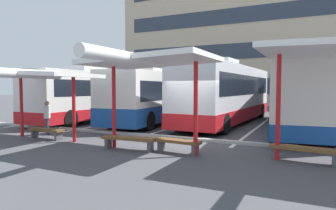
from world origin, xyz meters
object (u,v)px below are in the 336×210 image
at_px(coach_bus_1, 158,97).
at_px(bench_2, 178,143).
at_px(waiting_shelter_0, 40,75).
at_px(coach_bus_2, 228,94).
at_px(waiting_shelter_1, 148,62).
at_px(coach_bus_0, 102,96).
at_px(coach_bus_3, 296,97).
at_px(waiting_passenger_0, 47,116).
at_px(bench_3, 304,151).
at_px(bench_1, 129,140).
at_px(bench_0, 46,131).

height_order(coach_bus_1, bench_2, coach_bus_1).
bearing_deg(waiting_shelter_0, coach_bus_1, 80.51).
height_order(coach_bus_2, bench_2, coach_bus_2).
bearing_deg(coach_bus_2, waiting_shelter_1, -91.81).
bearing_deg(coach_bus_1, waiting_shelter_1, -64.62).
height_order(coach_bus_0, coach_bus_3, coach_bus_3).
bearing_deg(waiting_shelter_1, coach_bus_0, 135.99).
distance_m(coach_bus_1, bench_2, 9.29).
distance_m(coach_bus_1, waiting_passenger_0, 7.35).
height_order(bench_2, bench_3, same).
bearing_deg(bench_2, waiting_shelter_0, -178.08).
distance_m(coach_bus_1, waiting_shelter_1, 9.28).
relative_size(coach_bus_0, coach_bus_2, 0.95).
distance_m(coach_bus_2, waiting_shelter_1, 9.63).
distance_m(coach_bus_0, bench_1, 10.50).
height_order(coach_bus_0, bench_2, coach_bus_0).
bearing_deg(coach_bus_3, waiting_passenger_0, -144.68).
bearing_deg(coach_bus_0, coach_bus_2, 12.02).
height_order(bench_1, bench_2, same).
bearing_deg(coach_bus_2, waiting_passenger_0, -127.87).
height_order(coach_bus_3, waiting_shelter_1, coach_bus_3).
xyz_separation_m(bench_1, bench_2, (1.80, 0.24, -0.01)).
bearing_deg(waiting_shelter_1, coach_bus_3, 64.02).
xyz_separation_m(bench_0, waiting_shelter_1, (5.27, -0.46, 2.70)).
relative_size(waiting_shelter_1, waiting_passenger_0, 3.22).
bearing_deg(coach_bus_1, bench_0, -99.78).
xyz_separation_m(coach_bus_3, waiting_shelter_1, (-4.19, -8.59, 1.32)).
distance_m(coach_bus_0, waiting_passenger_0, 6.80).
relative_size(coach_bus_2, bench_2, 7.53).
distance_m(coach_bus_2, bench_0, 10.76).
xyz_separation_m(coach_bus_0, waiting_passenger_0, (1.93, -6.48, -0.75)).
xyz_separation_m(waiting_shelter_0, waiting_shelter_1, (5.27, -0.22, 0.32)).
bearing_deg(waiting_shelter_1, waiting_passenger_0, 168.08).
bearing_deg(waiting_passenger_0, waiting_shelter_1, -11.92).
relative_size(waiting_shelter_1, bench_1, 2.55).
bearing_deg(bench_3, waiting_shelter_0, -176.01).
height_order(bench_3, waiting_passenger_0, waiting_passenger_0).
bearing_deg(waiting_shelter_0, coach_bus_2, 59.12).
xyz_separation_m(bench_2, waiting_passenger_0, (-7.02, 0.86, 0.57)).
distance_m(coach_bus_3, bench_3, 7.81).
xyz_separation_m(bench_1, waiting_passenger_0, (-5.22, 1.10, 0.56)).
xyz_separation_m(waiting_shelter_0, bench_3, (10.02, 0.70, -2.37)).
relative_size(bench_2, bench_3, 0.85).
xyz_separation_m(coach_bus_0, bench_2, (8.94, -7.34, -1.32)).
relative_size(coach_bus_0, bench_0, 6.70).
distance_m(bench_0, waiting_shelter_1, 5.94).
bearing_deg(bench_1, coach_bus_1, 110.53).
relative_size(coach_bus_0, waiting_shelter_0, 2.45).
height_order(coach_bus_0, bench_0, coach_bus_0).
bearing_deg(bench_3, bench_1, -172.63).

